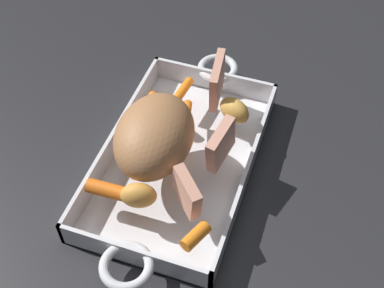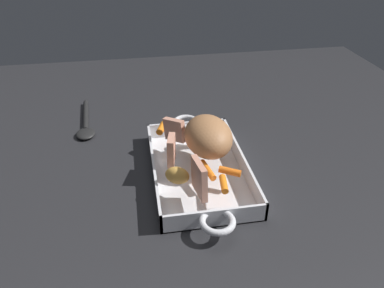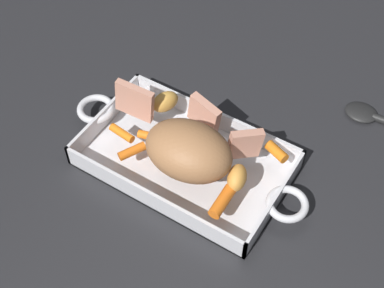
# 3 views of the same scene
# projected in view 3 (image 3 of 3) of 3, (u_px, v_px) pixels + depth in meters

# --- Properties ---
(ground_plane) EXTENTS (1.79, 1.79, 0.00)m
(ground_plane) POSITION_uv_depth(u_px,v_px,m) (185.00, 165.00, 1.04)
(ground_plane) COLOR #232326
(roasting_dish) EXTENTS (0.49, 0.23, 0.05)m
(roasting_dish) POSITION_uv_depth(u_px,v_px,m) (185.00, 160.00, 1.03)
(roasting_dish) COLOR silver
(roasting_dish) RESTS_ON ground_plane
(pork_roast) EXTENTS (0.17, 0.13, 0.09)m
(pork_roast) POSITION_uv_depth(u_px,v_px,m) (189.00, 151.00, 0.94)
(pork_roast) COLOR #A16C44
(pork_roast) RESTS_ON roasting_dish
(roast_slice_outer) EXTENTS (0.08, 0.02, 0.08)m
(roast_slice_outer) POSITION_uv_depth(u_px,v_px,m) (135.00, 101.00, 1.02)
(roast_slice_outer) COLOR tan
(roast_slice_outer) RESTS_ON roasting_dish
(roast_slice_thick) EXTENTS (0.07, 0.03, 0.07)m
(roast_slice_thick) POSITION_uv_depth(u_px,v_px,m) (204.00, 114.00, 1.01)
(roast_slice_thick) COLOR tan
(roast_slice_thick) RESTS_ON roasting_dish
(roast_slice_thin) EXTENTS (0.06, 0.06, 0.07)m
(roast_slice_thin) POSITION_uv_depth(u_px,v_px,m) (245.00, 144.00, 0.97)
(roast_slice_thin) COLOR tan
(roast_slice_thin) RESTS_ON roasting_dish
(baby_carrot_center_right) EXTENTS (0.07, 0.03, 0.02)m
(baby_carrot_center_right) POSITION_uv_depth(u_px,v_px,m) (155.00, 137.00, 1.01)
(baby_carrot_center_right) COLOR orange
(baby_carrot_center_right) RESTS_ON roasting_dish
(baby_carrot_southeast) EXTENTS (0.04, 0.05, 0.02)m
(baby_carrot_southeast) POSITION_uv_depth(u_px,v_px,m) (132.00, 151.00, 0.99)
(baby_carrot_southeast) COLOR orange
(baby_carrot_southeast) RESTS_ON roasting_dish
(baby_carrot_center_left) EXTENTS (0.05, 0.02, 0.02)m
(baby_carrot_center_left) POSITION_uv_depth(u_px,v_px,m) (122.00, 133.00, 1.02)
(baby_carrot_center_left) COLOR orange
(baby_carrot_center_left) RESTS_ON roasting_dish
(baby_carrot_southwest) EXTENTS (0.02, 0.06, 0.02)m
(baby_carrot_southwest) POSITION_uv_depth(u_px,v_px,m) (222.00, 201.00, 0.92)
(baby_carrot_southwest) COLOR orange
(baby_carrot_southwest) RESTS_ON roasting_dish
(baby_carrot_short) EXTENTS (0.05, 0.03, 0.02)m
(baby_carrot_short) POSITION_uv_depth(u_px,v_px,m) (277.00, 152.00, 0.99)
(baby_carrot_short) COLOR orange
(baby_carrot_short) RESTS_ON roasting_dish
(potato_golden_small) EXTENTS (0.05, 0.06, 0.04)m
(potato_golden_small) POSITION_uv_depth(u_px,v_px,m) (165.00, 102.00, 1.05)
(potato_golden_small) COLOR gold
(potato_golden_small) RESTS_ON roasting_dish
(potato_halved) EXTENTS (0.05, 0.06, 0.04)m
(potato_halved) POSITION_uv_depth(u_px,v_px,m) (237.00, 178.00, 0.94)
(potato_halved) COLOR gold
(potato_halved) RESTS_ON roasting_dish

